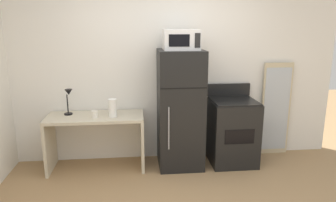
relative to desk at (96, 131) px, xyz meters
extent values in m
cube|color=white|center=(0.99, 0.35, 0.77)|extent=(5.00, 0.10, 2.60)
cube|color=beige|center=(0.00, 0.00, 0.20)|extent=(1.29, 0.56, 0.04)
cube|color=beige|center=(-0.62, 0.00, -0.18)|extent=(0.04, 0.56, 0.71)
cube|color=beige|center=(0.62, 0.00, -0.18)|extent=(0.04, 0.56, 0.71)
cylinder|color=black|center=(-0.37, 0.09, 0.23)|extent=(0.11, 0.11, 0.02)
cylinder|color=black|center=(-0.37, 0.09, 0.36)|extent=(0.02, 0.02, 0.26)
cone|color=black|center=(-0.34, 0.07, 0.53)|extent=(0.10, 0.10, 0.08)
cylinder|color=white|center=(0.01, -0.09, 0.26)|extent=(0.08, 0.08, 0.09)
cylinder|color=white|center=(0.24, -0.07, 0.34)|extent=(0.11, 0.11, 0.24)
cube|color=black|center=(1.15, -0.02, 0.28)|extent=(0.60, 0.60, 1.62)
cube|color=black|center=(1.15, -0.32, 0.63)|extent=(0.59, 0.00, 0.01)
cylinder|color=gray|center=(0.96, -0.34, 0.11)|extent=(0.02, 0.02, 0.57)
cube|color=silver|center=(1.15, -0.04, 1.22)|extent=(0.46, 0.34, 0.26)
cube|color=black|center=(1.10, -0.21, 1.22)|extent=(0.26, 0.01, 0.15)
cube|color=black|center=(1.33, -0.21, 1.22)|extent=(0.07, 0.01, 0.18)
cube|color=black|center=(1.90, -0.02, -0.08)|extent=(0.63, 0.60, 0.90)
cube|color=black|center=(1.90, -0.02, 0.38)|extent=(0.60, 0.58, 0.02)
cube|color=black|center=(1.90, 0.26, 0.48)|extent=(0.63, 0.04, 0.18)
cube|color=black|center=(1.90, -0.33, -0.04)|extent=(0.40, 0.01, 0.20)
cube|color=#C6B793|center=(2.64, 0.24, 0.17)|extent=(0.44, 0.03, 1.40)
cube|color=#B2BCC6|center=(2.64, 0.22, 0.17)|extent=(0.39, 0.00, 1.26)
camera|label=1|loc=(0.55, -4.17, 1.43)|focal=33.95mm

